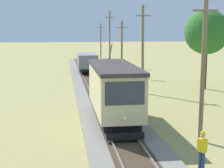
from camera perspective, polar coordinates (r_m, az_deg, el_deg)
The scene contains 10 objects.
red_tram at distance 22.69m, azimuth 0.31°, elevation -1.05°, with size 2.60×8.54×4.79m.
freight_car at distance 46.55m, azimuth -3.97°, elevation 3.49°, with size 2.40×5.20×2.31m.
utility_pole_near_tram at distance 19.58m, azimuth 14.27°, elevation 2.62°, with size 1.40×0.31×7.99m.
utility_pole_mid at distance 33.31m, azimuth 4.90°, elevation 5.63°, with size 1.40×0.52×8.10m.
utility_pole_far at distance 44.77m, azimuth 1.57°, elevation 5.78°, with size 1.40×0.36×6.83m.
utility_pole_distant at distance 55.92m, azimuth -0.36°, elevation 7.35°, with size 1.40×0.47×8.48m.
utility_pole_horizon at distance 68.73m, azimuth -1.79°, elevation 6.96°, with size 1.40×0.49×6.68m.
gravel_pile at distance 52.94m, azimuth 0.34°, elevation 3.07°, with size 3.10×3.10×1.00m, color gray.
track_worker at distance 16.29m, azimuth 14.13°, elevation -9.96°, with size 0.40×0.45×1.78m.
tree_left_far at distance 36.31m, azimuth 14.82°, elevation 7.97°, with size 4.35×4.35×7.80m.
Camera 1 is at (-3.21, -5.64, 6.29)m, focal length 57.54 mm.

